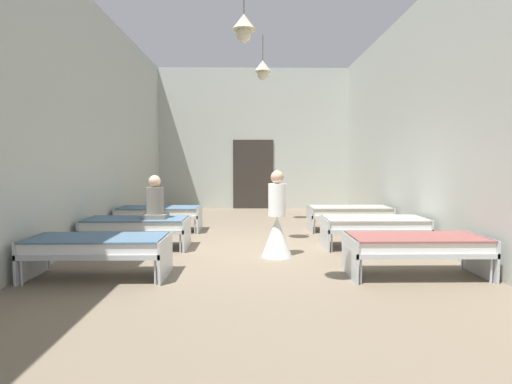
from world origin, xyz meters
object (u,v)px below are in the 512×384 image
at_px(bed_right_row_1, 374,225).
at_px(bed_right_row_2, 349,212).
at_px(bed_right_row_0, 416,245).
at_px(patient_seated_primary, 155,202).
at_px(bed_left_row_0, 98,246).
at_px(bed_left_row_2, 160,213).
at_px(bed_left_row_1, 137,225).
at_px(nurse_near_aisle, 277,226).

height_order(bed_right_row_1, bed_right_row_2, same).
relative_size(bed_right_row_0, patient_seated_primary, 2.38).
distance_m(bed_left_row_0, bed_right_row_0, 4.45).
distance_m(bed_right_row_0, patient_seated_primary, 4.53).
bearing_deg(bed_left_row_0, bed_left_row_2, 90.00).
relative_size(bed_left_row_0, bed_left_row_2, 1.00).
distance_m(bed_left_row_2, bed_right_row_2, 4.45).
bearing_deg(bed_left_row_1, bed_right_row_1, 0.00).
relative_size(nurse_near_aisle, patient_seated_primary, 1.86).
bearing_deg(bed_right_row_0, bed_left_row_0, 180.00).
bearing_deg(bed_left_row_2, patient_seated_primary, -79.61).
bearing_deg(bed_left_row_1, nurse_near_aisle, -14.94).
bearing_deg(bed_left_row_0, bed_right_row_1, 23.12).
height_order(bed_left_row_0, nurse_near_aisle, nurse_near_aisle).
relative_size(bed_right_row_0, nurse_near_aisle, 1.28).
height_order(bed_left_row_1, patient_seated_primary, patient_seated_primary).
bearing_deg(patient_seated_primary, bed_left_row_2, 100.39).
relative_size(bed_right_row_1, patient_seated_primary, 2.38).
relative_size(bed_left_row_0, patient_seated_primary, 2.38).
height_order(bed_right_row_0, bed_left_row_1, same).
bearing_deg(bed_left_row_0, bed_left_row_1, 90.00).
bearing_deg(bed_right_row_1, bed_left_row_1, 180.00).
bearing_deg(bed_left_row_1, bed_right_row_0, -23.12).
distance_m(bed_left_row_1, bed_left_row_2, 1.90).
bearing_deg(bed_right_row_1, bed_left_row_0, -156.88).
height_order(bed_right_row_0, bed_right_row_1, same).
distance_m(bed_right_row_2, patient_seated_primary, 4.54).
height_order(bed_left_row_0, bed_right_row_0, same).
bearing_deg(bed_right_row_2, bed_right_row_1, -90.00).
relative_size(bed_left_row_1, bed_right_row_1, 1.00).
bearing_deg(patient_seated_primary, bed_left_row_1, 178.54).
xyz_separation_m(bed_right_row_2, patient_seated_primary, (-4.10, -1.91, 0.43)).
relative_size(bed_left_row_1, patient_seated_primary, 2.38).
xyz_separation_m(bed_right_row_0, bed_left_row_1, (-4.45, 1.90, 0.00)).
xyz_separation_m(bed_left_row_2, bed_right_row_2, (4.45, 0.00, 0.00)).
xyz_separation_m(bed_left_row_2, patient_seated_primary, (0.35, -1.91, 0.43)).
xyz_separation_m(nurse_near_aisle, patient_seated_primary, (-2.22, 0.68, 0.34)).
bearing_deg(bed_right_row_2, bed_left_row_0, -139.50).
distance_m(bed_right_row_0, bed_right_row_1, 1.90).
relative_size(bed_right_row_1, nurse_near_aisle, 1.28).
xyz_separation_m(bed_left_row_1, patient_seated_primary, (0.35, -0.01, 0.43)).
xyz_separation_m(bed_left_row_0, bed_right_row_0, (4.45, 0.00, 0.00)).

